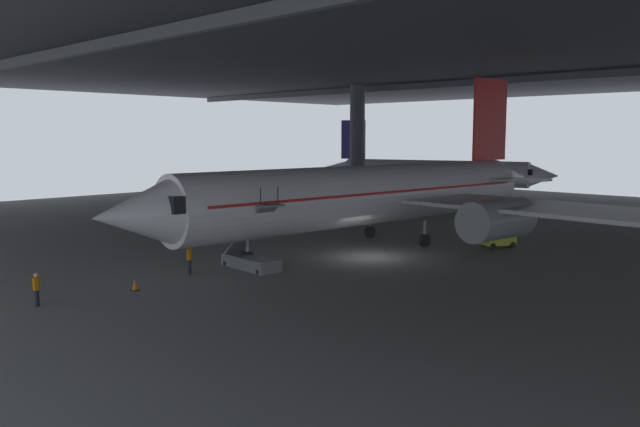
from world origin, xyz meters
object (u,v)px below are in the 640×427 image
object	(u,v)px
boarding_stairs	(252,256)
crew_worker_by_stairs	(189,258)
traffic_cone_orange	(135,285)
crew_worker_near_nose	(37,288)
airplane_main	(375,194)
baggage_tug	(498,240)
airplane_distant	(429,173)

from	to	relation	value
boarding_stairs	crew_worker_by_stairs	bearing A→B (deg)	-109.99
traffic_cone_orange	boarding_stairs	bearing A→B (deg)	89.14
crew_worker_near_nose	traffic_cone_orange	world-z (taller)	crew_worker_near_nose
airplane_main	baggage_tug	world-z (taller)	airplane_main
boarding_stairs	crew_worker_by_stairs	distance (m)	3.66
airplane_main	boarding_stairs	distance (m)	11.40
boarding_stairs	crew_worker_near_nose	distance (m)	12.15
crew_worker_by_stairs	airplane_distant	bearing A→B (deg)	108.96
baggage_tug	boarding_stairs	bearing A→B (deg)	-112.56
crew_worker_by_stairs	traffic_cone_orange	size ratio (longest dim) A/B	2.77
crew_worker_near_nose	airplane_distant	bearing A→B (deg)	106.84
airplane_main	crew_worker_near_nose	distance (m)	23.34
airplane_distant	traffic_cone_orange	xyz separation A→B (m)	(17.27, -51.01, -2.84)
traffic_cone_orange	baggage_tug	world-z (taller)	baggage_tug
crew_worker_near_nose	airplane_distant	world-z (taller)	airplane_distant
crew_worker_near_nose	boarding_stairs	bearing A→B (deg)	87.47
airplane_main	airplane_distant	distance (m)	36.95
airplane_main	crew_worker_by_stairs	world-z (taller)	airplane_main
airplane_main	crew_worker_near_nose	world-z (taller)	airplane_main
crew_worker_near_nose	baggage_tug	bearing A→B (deg)	75.55
airplane_distant	traffic_cone_orange	bearing A→B (deg)	-71.29
boarding_stairs	crew_worker_near_nose	bearing A→B (deg)	-92.53
airplane_main	crew_worker_by_stairs	distance (m)	14.78
crew_worker_by_stairs	baggage_tug	world-z (taller)	crew_worker_by_stairs
airplane_main	baggage_tug	size ratio (longest dim) A/B	15.94
airplane_distant	traffic_cone_orange	world-z (taller)	airplane_distant
crew_worker_near_nose	traffic_cone_orange	bearing A→B (deg)	84.80
airplane_main	airplane_distant	world-z (taller)	airplane_main
traffic_cone_orange	airplane_distant	bearing A→B (deg)	108.71
boarding_stairs	traffic_cone_orange	world-z (taller)	boarding_stairs
traffic_cone_orange	crew_worker_near_nose	bearing A→B (deg)	-95.20
airplane_main	boarding_stairs	bearing A→B (deg)	-90.99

